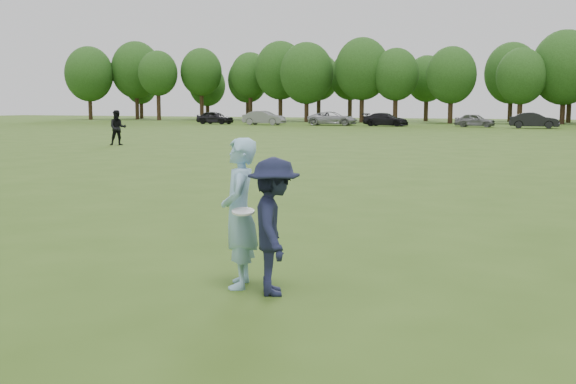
% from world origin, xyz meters
% --- Properties ---
extents(ground, '(200.00, 200.00, 0.00)m').
position_xyz_m(ground, '(0.00, 0.00, 0.00)').
color(ground, '#355317').
rests_on(ground, ground).
extents(thrower, '(0.67, 0.80, 1.87)m').
position_xyz_m(thrower, '(-0.02, -0.05, 0.93)').
color(thrower, '#96C6E7').
rests_on(thrower, ground).
extents(defender, '(1.03, 1.23, 1.66)m').
position_xyz_m(defender, '(0.51, -0.18, 0.83)').
color(defender, '#181C36').
rests_on(defender, ground).
extents(player_far_a, '(1.19, 1.16, 1.94)m').
position_xyz_m(player_far_a, '(-19.33, 23.32, 0.97)').
color(player_far_a, black).
rests_on(player_far_a, ground).
extents(car_a, '(4.49, 2.17, 1.48)m').
position_xyz_m(car_a, '(-33.59, 60.26, 0.74)').
color(car_a, black).
rests_on(car_a, ground).
extents(car_b, '(4.67, 1.68, 1.53)m').
position_xyz_m(car_b, '(-27.11, 59.54, 0.77)').
color(car_b, gray).
rests_on(car_b, ground).
extents(car_c, '(5.52, 3.08, 1.46)m').
position_xyz_m(car_c, '(-19.65, 60.78, 0.73)').
color(car_c, '#A1A2A6').
rests_on(car_c, ground).
extents(car_d, '(4.82, 2.32, 1.36)m').
position_xyz_m(car_d, '(-13.82, 60.55, 0.68)').
color(car_d, black).
rests_on(car_d, ground).
extents(car_e, '(3.98, 1.82, 1.32)m').
position_xyz_m(car_e, '(-4.99, 61.24, 0.66)').
color(car_e, slate).
rests_on(car_e, ground).
extents(car_f, '(4.57, 1.83, 1.48)m').
position_xyz_m(car_f, '(0.58, 59.71, 0.74)').
color(car_f, black).
rests_on(car_f, ground).
extents(disc_in_play, '(0.28, 0.27, 0.09)m').
position_xyz_m(disc_in_play, '(0.15, -0.28, 1.00)').
color(disc_in_play, white).
rests_on(disc_in_play, ground).
extents(treeline, '(130.35, 18.39, 11.74)m').
position_xyz_m(treeline, '(2.81, 76.90, 6.26)').
color(treeline, '#332114').
rests_on(treeline, ground).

